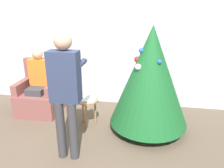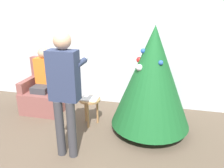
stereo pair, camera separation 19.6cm
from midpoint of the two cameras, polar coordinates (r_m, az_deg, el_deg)
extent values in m
cube|color=silver|center=(4.48, -0.24, 11.57)|extent=(8.00, 0.06, 2.70)
cylinder|color=brown|center=(3.82, 11.14, -10.77)|extent=(0.10, 0.10, 0.14)
cone|color=#195B28|center=(3.47, 12.08, 1.68)|extent=(1.27, 1.27, 1.59)
sphere|color=#2856B2|center=(3.21, 14.33, 5.39)|extent=(0.07, 0.07, 0.07)
sphere|color=red|center=(3.47, 8.74, 6.26)|extent=(0.09, 0.09, 0.09)
sphere|color=white|center=(3.26, 8.87, 4.25)|extent=(0.10, 0.10, 0.10)
sphere|color=#2856B2|center=(3.33, 9.85, 8.50)|extent=(0.08, 0.08, 0.08)
cube|color=brown|center=(4.54, -15.81, -4.04)|extent=(0.77, 0.71, 0.43)
cube|color=brown|center=(4.61, -14.72, 3.16)|extent=(0.77, 0.14, 0.59)
cube|color=brown|center=(4.59, -19.73, 0.04)|extent=(0.12, 0.64, 0.21)
cube|color=brown|center=(4.28, -12.40, -0.64)|extent=(0.12, 0.64, 0.21)
cylinder|color=#38383D|center=(4.44, -18.17, -4.90)|extent=(0.11, 0.11, 0.43)
cylinder|color=#38383D|center=(4.34, -15.89, -5.21)|extent=(0.11, 0.11, 0.43)
cube|color=#38383D|center=(4.40, -16.45, -1.04)|extent=(0.32, 0.40, 0.12)
cube|color=orange|center=(4.43, -15.90, 3.38)|extent=(0.36, 0.20, 0.50)
sphere|color=tan|center=(4.35, -16.34, 7.81)|extent=(0.20, 0.20, 0.20)
cylinder|color=#38383D|center=(3.10, -11.65, -11.32)|extent=(0.12, 0.12, 0.83)
cylinder|color=#38383D|center=(3.04, -8.62, -11.81)|extent=(0.12, 0.12, 0.83)
cube|color=#2D3856|center=(2.81, -10.58, 2.09)|extent=(0.38, 0.20, 0.66)
sphere|color=tan|center=(2.74, -10.87, 11.11)|extent=(0.22, 0.22, 0.22)
cylinder|color=#2D3856|center=(3.01, -12.18, 5.76)|extent=(0.08, 0.30, 0.08)
cylinder|color=#2D3856|center=(2.88, -6.27, 5.49)|extent=(0.08, 0.30, 0.08)
cube|color=white|center=(3.06, -5.10, 6.37)|extent=(0.04, 0.14, 0.04)
cylinder|color=#A37547|center=(3.77, -4.32, -4.13)|extent=(0.36, 0.36, 0.03)
cylinder|color=#A37547|center=(3.76, -4.80, -8.27)|extent=(0.04, 0.04, 0.45)
cylinder|color=#A37547|center=(3.90, -2.38, -7.17)|extent=(0.04, 0.04, 0.45)
cylinder|color=#A37547|center=(3.96, -5.49, -6.81)|extent=(0.04, 0.04, 0.45)
cube|color=silver|center=(3.75, -4.33, -3.79)|extent=(0.29, 0.24, 0.02)
camera|label=1|loc=(0.10, -88.18, 0.66)|focal=35.00mm
camera|label=2|loc=(0.10, 91.82, -0.66)|focal=35.00mm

